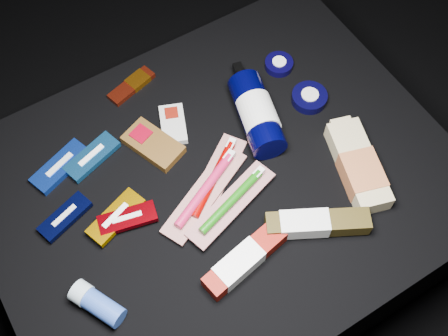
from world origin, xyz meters
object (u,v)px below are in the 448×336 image
lotion_bottle (257,114)px  bodywash_bottle (358,167)px  toothpaste_carton_red (246,259)px  deodorant_stick (97,303)px

lotion_bottle → bodywash_bottle: lotion_bottle is taller
lotion_bottle → bodywash_bottle: (0.11, -0.22, -0.02)m
lotion_bottle → toothpaste_carton_red: (-0.20, -0.26, -0.02)m
deodorant_stick → toothpaste_carton_red: (0.28, -0.07, -0.00)m
bodywash_bottle → toothpaste_carton_red: size_ratio=1.06×
deodorant_stick → toothpaste_carton_red: 0.29m
toothpaste_carton_red → lotion_bottle: bearing=42.8°
bodywash_bottle → deodorant_stick: (-0.59, 0.03, -0.00)m
bodywash_bottle → lotion_bottle: bearing=135.2°
lotion_bottle → toothpaste_carton_red: 0.33m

